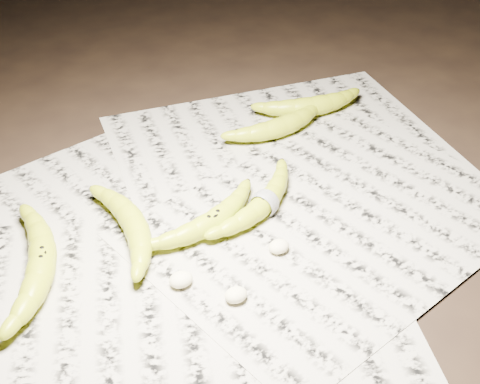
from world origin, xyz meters
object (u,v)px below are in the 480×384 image
banana_left_a (41,260)px  banana_left_b (134,222)px  banana_upper_b (312,105)px  banana_center (212,219)px  banana_upper_a (283,124)px  banana_taped (265,201)px

banana_left_a → banana_left_b: size_ratio=1.17×
banana_upper_b → banana_left_b: bearing=-146.2°
banana_left_b → banana_upper_b: (0.42, 0.15, 0.00)m
banana_center → banana_upper_a: banana_upper_a is taller
banana_center → banana_upper_b: banana_upper_b is taller
banana_left_b → banana_left_a: bearing=101.3°
banana_left_b → banana_upper_a: banana_left_b is taller
banana_left_b → banana_upper_a: 0.35m
banana_upper_a → banana_left_a: bearing=-167.5°
banana_center → banana_left_b: bearing=138.0°
banana_taped → banana_center: bearing=151.7°
banana_upper_a → banana_taped: bearing=-133.6°
banana_left_a → banana_upper_a: bearing=-52.6°
banana_left_a → banana_upper_a: 0.49m
banana_upper_a → banana_left_b: bearing=-163.4°
banana_left_a → banana_center: (0.24, -0.04, -0.00)m
banana_left_b → banana_upper_b: same height
banana_upper_b → banana_center: bearing=-133.9°
banana_left_a → banana_taped: size_ratio=1.13×
banana_center → banana_taped: (0.09, -0.00, -0.00)m
banana_center → banana_upper_b: size_ratio=1.02×
banana_left_b → banana_taped: bearing=-98.9°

